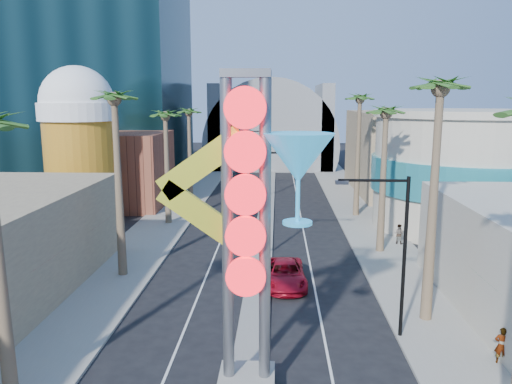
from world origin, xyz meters
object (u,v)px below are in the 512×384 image
object	(u,v)px
neon_sign	(268,215)
pedestrian_a	(502,345)
pedestrian_b	(399,234)
red_pickup	(285,274)

from	to	relation	value
neon_sign	pedestrian_a	xyz separation A→B (m)	(10.13, 2.56, -6.33)
pedestrian_a	neon_sign	bearing A→B (deg)	34.18
pedestrian_a	pedestrian_b	distance (m)	18.43
neon_sign	pedestrian_a	distance (m)	12.21
neon_sign	pedestrian_b	size ratio (longest dim) A/B	7.86
pedestrian_a	pedestrian_b	world-z (taller)	pedestrian_a
neon_sign	pedestrian_b	xyz separation A→B (m)	(10.04, 20.99, -6.36)
neon_sign	pedestrian_a	bearing A→B (deg)	14.19
pedestrian_a	pedestrian_b	size ratio (longest dim) A/B	1.04
neon_sign	red_pickup	size ratio (longest dim) A/B	2.33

